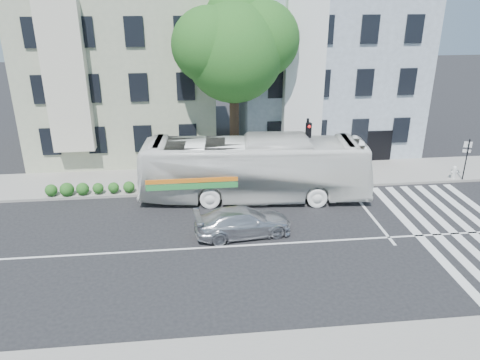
{
  "coord_description": "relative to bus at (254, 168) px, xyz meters",
  "views": [
    {
      "loc": [
        -2.63,
        -18.5,
        10.99
      ],
      "look_at": [
        -0.36,
        2.08,
        2.4
      ],
      "focal_mm": 35.0,
      "sensor_mm": 36.0,
      "label": 1
    }
  ],
  "objects": [
    {
      "name": "traffic_signal",
      "position": [
        3.07,
        0.74,
        1.0
      ],
      "size": [
        0.45,
        0.53,
        4.25
      ],
      "rotation": [
        0.0,
        0.0,
        0.09
      ],
      "color": "black",
      "rests_on": "ground"
    },
    {
      "name": "street_tree",
      "position": [
        -0.72,
        3.54,
        6.09
      ],
      "size": [
        7.3,
        5.9,
        11.1
      ],
      "color": "#2D2116",
      "rests_on": "ground"
    },
    {
      "name": "building_right",
      "position": [
        6.22,
        9.8,
        3.75
      ],
      "size": [
        12.0,
        10.0,
        11.0
      ],
      "primitive_type": "cube",
      "color": "#8894A2",
      "rests_on": "ground"
    },
    {
      "name": "sedan",
      "position": [
        -1.11,
        -4.14,
        -1.08
      ],
      "size": [
        2.43,
        4.8,
        1.34
      ],
      "primitive_type": "imported",
      "rotation": [
        0.0,
        0.0,
        1.7
      ],
      "color": "silver",
      "rests_on": "ground"
    },
    {
      "name": "bus",
      "position": [
        0.0,
        0.0,
        0.0
      ],
      "size": [
        4.05,
        12.75,
        3.49
      ],
      "primitive_type": "imported",
      "rotation": [
        0.0,
        0.0,
        1.48
      ],
      "color": "white",
      "rests_on": "ground"
    },
    {
      "name": "building_left",
      "position": [
        -7.78,
        9.8,
        3.75
      ],
      "size": [
        12.0,
        10.0,
        11.0
      ],
      "primitive_type": "cube",
      "color": "#9DA389",
      "rests_on": "ground"
    },
    {
      "name": "ground",
      "position": [
        -0.78,
        -5.2,
        -1.75
      ],
      "size": [
        120.0,
        120.0,
        0.0
      ],
      "primitive_type": "plane",
      "color": "black",
      "rests_on": "ground"
    },
    {
      "name": "sidewalk_far",
      "position": [
        -0.78,
        2.8,
        -1.67
      ],
      "size": [
        80.0,
        4.0,
        0.15
      ],
      "primitive_type": "cube",
      "color": "gray",
      "rests_on": "ground"
    },
    {
      "name": "fire_hydrant",
      "position": [
        12.41,
        1.1,
        -1.18
      ],
      "size": [
        0.46,
        0.26,
        0.81
      ],
      "rotation": [
        0.0,
        0.0,
        0.13
      ],
      "color": "silver",
      "rests_on": "sidewalk_far"
    },
    {
      "name": "hedge",
      "position": [
        -7.01,
        1.1,
        -1.25
      ],
      "size": [
        8.26,
        3.73,
        0.7
      ],
      "primitive_type": null,
      "rotation": [
        0.0,
        0.0,
        -0.35
      ],
      "color": "#24541B",
      "rests_on": "sidewalk_far"
    },
    {
      "name": "far_sign_pole",
      "position": [
        12.9,
        0.94,
        0.01
      ],
      "size": [
        0.45,
        0.23,
        2.54
      ],
      "rotation": [
        0.0,
        0.0,
        -0.33
      ],
      "color": "black",
      "rests_on": "sidewalk_far"
    }
  ]
}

